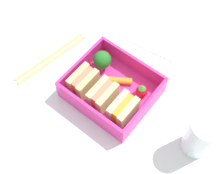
{
  "coord_description": "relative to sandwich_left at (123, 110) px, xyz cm",
  "views": [
    {
      "loc": [
        -19.21,
        24.27,
        57.51
      ],
      "look_at": [
        0.0,
        0.0,
        2.7
      ],
      "focal_mm": 50.0,
      "sensor_mm": 36.0,
      "label": 1
    }
  ],
  "objects": [
    {
      "name": "ground_plane",
      "position": [
        5.01,
        -2.93,
        -4.46
      ],
      "size": [
        120.0,
        120.0,
        2.0
      ],
      "primitive_type": "cube",
      "color": "white"
    },
    {
      "name": "bento_tray",
      "position": [
        5.01,
        -2.93,
        -2.86
      ],
      "size": [
        16.84,
        14.8,
        1.2
      ],
      "primitive_type": "cube",
      "color": "#E12C87",
      "rests_on": "ground_plane"
    },
    {
      "name": "bento_rim",
      "position": [
        5.01,
        -2.93,
        -0.25
      ],
      "size": [
        16.84,
        14.8,
        4.02
      ],
      "color": "#E12C87",
      "rests_on": "bento_tray"
    },
    {
      "name": "sandwich_left",
      "position": [
        0.0,
        0.0,
        0.0
      ],
      "size": [
        3.77,
        5.85,
        4.52
      ],
      "color": "beige",
      "rests_on": "bento_tray"
    },
    {
      "name": "sandwich_center_left",
      "position": [
        5.01,
        0.0,
        0.0
      ],
      "size": [
        3.77,
        5.85,
        4.52
      ],
      "color": "#D6BC7D",
      "rests_on": "bento_tray"
    },
    {
      "name": "sandwich_center",
      "position": [
        10.03,
        0.0,
        0.0
      ],
      "size": [
        3.77,
        5.85,
        4.52
      ],
      "color": "tan",
      "rests_on": "bento_tray"
    },
    {
      "name": "strawberry_far_left",
      "position": [
        -0.2,
        -5.94,
        -0.9
      ],
      "size": [
        2.47,
        2.47,
        3.07
      ],
      "color": "red",
      "rests_on": "bento_tray"
    },
    {
      "name": "carrot_stick_far_left",
      "position": [
        4.82,
        -5.46,
        -1.55
      ],
      "size": [
        5.08,
        3.99,
        1.42
      ],
      "primitive_type": "cylinder",
      "rotation": [
        1.57,
        0.0,
        2.15
      ],
      "color": "orange",
      "rests_on": "bento_tray"
    },
    {
      "name": "broccoli_floret",
      "position": [
        10.25,
        -6.24,
        0.36
      ],
      "size": [
        3.82,
        3.82,
        4.62
      ],
      "color": "#8CCE69",
      "rests_on": "bento_tray"
    },
    {
      "name": "chopstick_pair",
      "position": [
        21.22,
        -1.59,
        -3.11
      ],
      "size": [
        4.87,
        18.8,
        0.7
      ],
      "color": "tan",
      "rests_on": "ground_plane"
    },
    {
      "name": "drinking_glass",
      "position": [
        -14.34,
        -3.74,
        1.46
      ],
      "size": [
        5.27,
        5.27,
        9.84
      ],
      "primitive_type": "cylinder",
      "color": "white",
      "rests_on": "ground_plane"
    },
    {
      "name": "folded_napkin",
      "position": [
        5.67,
        -21.46,
        -3.26
      ],
      "size": [
        12.65,
        11.07,
        0.4
      ],
      "primitive_type": "cube",
      "rotation": [
        0.0,
        0.0,
        0.12
      ],
      "color": "silver",
      "rests_on": "ground_plane"
    }
  ]
}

